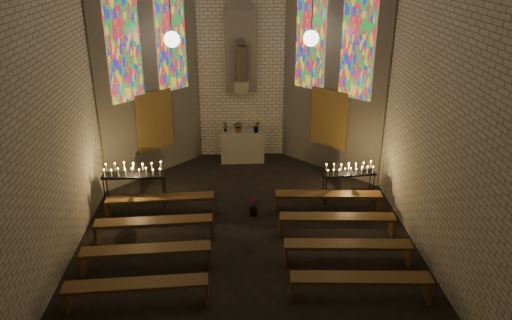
{
  "coord_description": "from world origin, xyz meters",
  "views": [
    {
      "loc": [
        -0.23,
        -9.69,
        6.55
      ],
      "look_at": [
        0.26,
        1.2,
        1.84
      ],
      "focal_mm": 35.0,
      "sensor_mm": 36.0,
      "label": 1
    }
  ],
  "objects_px": {
    "aisle_flower_pot": "(253,208)",
    "votive_stand_right": "(349,171)",
    "votive_stand_left": "(133,172)",
    "altar": "(242,146)"
  },
  "relations": [
    {
      "from": "aisle_flower_pot",
      "to": "votive_stand_left",
      "type": "distance_m",
      "value": 3.31
    },
    {
      "from": "altar",
      "to": "votive_stand_left",
      "type": "height_order",
      "value": "votive_stand_left"
    },
    {
      "from": "altar",
      "to": "votive_stand_right",
      "type": "xyz_separation_m",
      "value": [
        2.86,
        -2.96,
        0.41
      ]
    },
    {
      "from": "altar",
      "to": "votive_stand_left",
      "type": "relative_size",
      "value": 0.85
    },
    {
      "from": "altar",
      "to": "aisle_flower_pot",
      "type": "distance_m",
      "value": 3.66
    },
    {
      "from": "altar",
      "to": "votive_stand_right",
      "type": "bearing_deg",
      "value": -46.01
    },
    {
      "from": "votive_stand_right",
      "to": "votive_stand_left",
      "type": "bearing_deg",
      "value": 174.95
    },
    {
      "from": "aisle_flower_pot",
      "to": "altar",
      "type": "bearing_deg",
      "value": 93.38
    },
    {
      "from": "aisle_flower_pot",
      "to": "votive_stand_right",
      "type": "distance_m",
      "value": 2.81
    },
    {
      "from": "votive_stand_left",
      "to": "votive_stand_right",
      "type": "relative_size",
      "value": 1.13
    }
  ]
}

